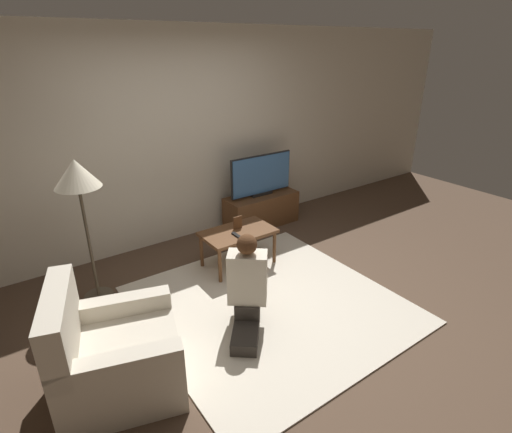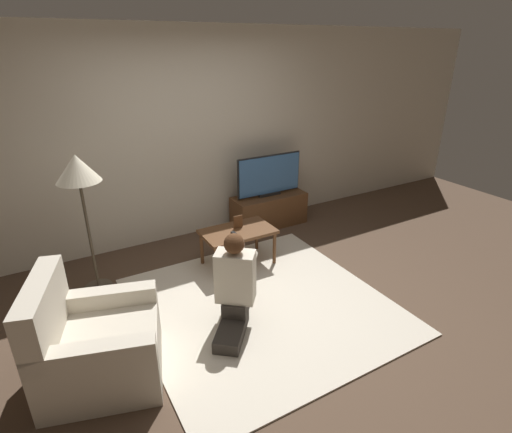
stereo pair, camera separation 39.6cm
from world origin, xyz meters
The scene contains 11 objects.
ground_plane centered at (0.00, 0.00, 0.00)m, with size 10.00×10.00×0.00m, color brown.
wall_back centered at (0.00, 1.93, 1.30)m, with size 10.00×0.06×2.60m.
rug centered at (0.00, 0.00, 0.01)m, with size 2.32×2.34×0.02m.
tv_stand centered at (1.06, 1.60, 0.22)m, with size 1.04×0.40×0.45m.
tv centered at (1.06, 1.60, 0.74)m, with size 0.96×0.08×0.57m.
coffee_table centered at (0.17, 0.83, 0.39)m, with size 0.81×0.49×0.44m.
floor_lamp centered at (-1.34, 1.12, 1.23)m, with size 0.41×0.41×1.44m.
armchair centered at (-1.54, -0.15, 0.29)m, with size 1.03×1.01×0.88m.
person_kneeling centered at (-0.36, -0.13, 0.44)m, with size 0.73×0.81×0.91m.
picture_frame centered at (0.20, 0.89, 0.51)m, with size 0.11×0.01×0.15m.
remote centered at (0.09, 0.74, 0.45)m, with size 0.04×0.15×0.02m.
Camera 2 is at (-1.67, -2.79, 2.38)m, focal length 28.00 mm.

